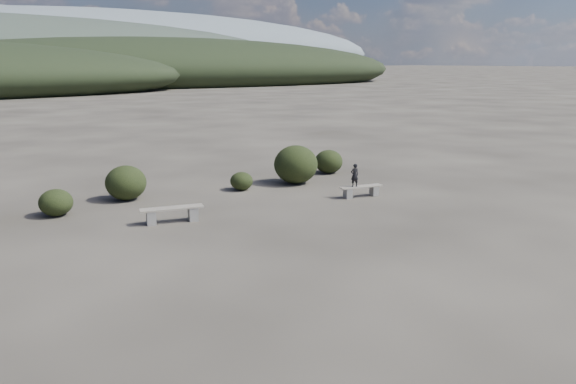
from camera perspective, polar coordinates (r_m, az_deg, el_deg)
ground at (r=14.56m, az=7.21°, el=-6.90°), size 1200.00×1200.00×0.00m
bench_left at (r=18.04m, az=-11.69°, el=-2.13°), size 2.01×0.79×0.49m
bench_right at (r=21.20m, az=7.44°, el=0.18°), size 1.72×0.63×0.42m
seated_person at (r=20.93m, az=6.78°, el=1.71°), size 0.34×0.25×0.87m
shrub_a at (r=19.93m, az=-22.51°, el=-0.99°), size 1.09×1.09×0.89m
shrub_b at (r=21.36m, az=-16.14°, el=0.91°), size 1.48×1.48×1.27m
shrub_c at (r=22.22m, az=-4.74°, el=1.12°), size 0.90×0.90×0.72m
shrub_d at (r=23.30m, az=0.80°, el=2.82°), size 1.82×1.82×1.59m
shrub_e at (r=25.60m, az=4.15°, el=3.11°), size 1.27×1.27×1.06m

